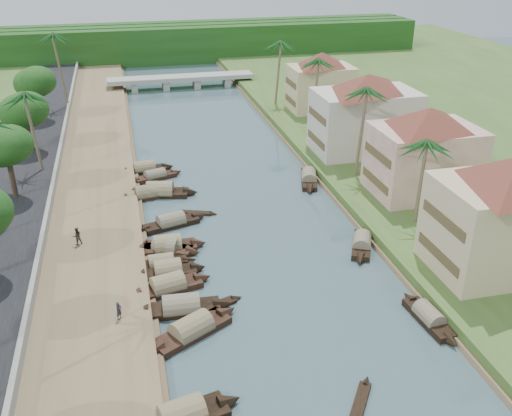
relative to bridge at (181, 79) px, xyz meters
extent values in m
plane|color=#3B5359|center=(0.00, -72.00, -1.72)|extent=(220.00, 220.00, 0.00)
cube|color=brown|center=(-16.00, -52.00, -1.32)|extent=(10.00, 180.00, 0.80)
cube|color=#335321|center=(19.00, -52.00, -1.12)|extent=(16.00, 180.00, 1.20)
cube|color=black|center=(-24.50, -52.00, -1.02)|extent=(8.00, 180.00, 1.40)
cube|color=slate|center=(-20.20, -52.00, -0.37)|extent=(0.40, 180.00, 1.10)
cube|color=#19380F|center=(0.00, 23.00, 2.28)|extent=(120.00, 4.00, 8.00)
cube|color=#19380F|center=(0.00, 28.00, 2.28)|extent=(120.00, 4.00, 8.00)
cube|color=#19380F|center=(0.00, 33.00, 2.28)|extent=(120.00, 4.00, 8.00)
cube|color=gray|center=(0.00, 0.00, 0.28)|extent=(28.00, 4.00, 0.80)
cube|color=gray|center=(-9.00, 0.00, -0.82)|extent=(1.20, 3.50, 1.80)
cube|color=gray|center=(-3.00, 0.00, -0.82)|extent=(1.20, 3.50, 1.80)
cube|color=gray|center=(3.00, 0.00, -0.82)|extent=(1.20, 3.50, 1.80)
cube|color=gray|center=(9.00, 0.00, -0.82)|extent=(1.20, 3.50, 1.80)
cube|color=tan|center=(19.00, -74.00, 3.48)|extent=(12.00, 8.00, 8.00)
cube|color=brown|center=(12.95, -74.00, 1.48)|extent=(0.10, 6.40, 0.90)
cube|color=brown|center=(12.95, -74.00, 4.68)|extent=(0.10, 6.40, 0.90)
cube|color=beige|center=(20.00, -58.00, 3.23)|extent=(11.00, 8.00, 7.50)
pyramid|color=brown|center=(20.00, -58.00, 8.08)|extent=(14.11, 14.11, 2.20)
cube|color=brown|center=(14.45, -58.00, 1.35)|extent=(0.10, 6.40, 0.90)
cube|color=brown|center=(14.45, -58.00, 4.35)|extent=(0.10, 6.40, 0.90)
cube|color=beige|center=(19.00, -44.00, 3.48)|extent=(13.00, 8.00, 8.00)
pyramid|color=brown|center=(19.00, -44.00, 8.58)|extent=(15.59, 15.59, 2.20)
cube|color=brown|center=(12.45, -44.00, 1.48)|extent=(0.10, 6.40, 0.90)
cube|color=brown|center=(12.45, -44.00, 4.68)|extent=(0.10, 6.40, 0.90)
cube|color=tan|center=(20.00, -24.00, 2.98)|extent=(10.00, 7.00, 7.00)
pyramid|color=brown|center=(20.00, -24.00, 7.58)|extent=(12.62, 12.62, 2.20)
cube|color=brown|center=(14.95, -24.00, 1.23)|extent=(0.10, 5.60, 0.90)
cube|color=brown|center=(14.95, -24.00, 4.03)|extent=(0.10, 5.60, 0.90)
cone|color=black|center=(-6.76, -83.40, -1.44)|extent=(2.06, 2.19, 2.05)
cylinder|color=#827352|center=(-9.91, -84.11, -1.14)|extent=(4.80, 3.08, 2.15)
cube|color=black|center=(-8.20, -75.71, -1.52)|extent=(6.55, 4.89, 0.70)
cone|color=black|center=(-5.11, -73.96, -1.44)|extent=(2.48, 2.47, 2.00)
cone|color=black|center=(-11.29, -77.46, -1.44)|extent=(2.48, 2.47, 2.00)
cylinder|color=#827352|center=(-8.20, -75.71, -1.14)|extent=(5.28, 4.22, 2.08)
cube|color=black|center=(-8.62, -72.65, -1.52)|extent=(6.30, 2.33, 0.70)
cone|color=black|center=(-5.18, -72.85, -1.44)|extent=(1.88, 1.88, 1.98)
cone|color=black|center=(-12.06, -72.45, -1.44)|extent=(1.88, 1.88, 1.98)
cylinder|color=gray|center=(-8.62, -72.65, -1.14)|extent=(4.85, 2.33, 2.06)
cube|color=black|center=(-9.35, -69.37, -1.52)|extent=(6.05, 3.26, 0.70)
cone|color=black|center=(-6.25, -68.61, -1.44)|extent=(2.04, 2.10, 1.94)
cone|color=black|center=(-12.46, -70.13, -1.44)|extent=(2.04, 2.10, 1.94)
cylinder|color=#827352|center=(-9.35, -69.37, -1.14)|extent=(4.75, 3.02, 2.03)
cube|color=black|center=(-9.13, -66.98, -1.52)|extent=(5.05, 2.18, 0.70)
cone|color=black|center=(-6.39, -66.82, -1.44)|extent=(1.56, 1.80, 1.88)
cone|color=black|center=(-11.88, -67.13, -1.44)|extent=(1.56, 1.80, 1.88)
cylinder|color=#827352|center=(-9.13, -66.98, -1.14)|extent=(3.89, 2.19, 1.99)
cube|color=black|center=(-8.88, -62.69, -1.52)|extent=(5.23, 3.86, 0.70)
cone|color=black|center=(-6.43, -63.95, -1.44)|extent=(2.03, 2.09, 1.76)
cone|color=black|center=(-11.33, -61.42, -1.44)|extent=(2.03, 2.09, 1.76)
cylinder|color=gray|center=(-8.88, -62.69, -1.14)|extent=(4.22, 3.39, 1.85)
cube|color=black|center=(-9.58, -65.43, -1.52)|extent=(4.75, 1.60, 0.70)
cone|color=black|center=(-6.96, -65.36, -1.44)|extent=(1.39, 1.37, 1.49)
cone|color=black|center=(-12.19, -65.49, -1.44)|extent=(1.39, 1.37, 1.49)
cylinder|color=#827352|center=(-9.58, -65.43, -1.14)|extent=(3.64, 1.63, 1.54)
cube|color=black|center=(-8.72, -62.51, -1.52)|extent=(5.46, 2.10, 0.70)
cone|color=black|center=(-5.70, -62.47, -1.44)|extent=(1.62, 1.84, 1.99)
cone|color=black|center=(-11.74, -62.54, -1.44)|extent=(1.62, 1.84, 1.99)
cylinder|color=#827352|center=(-8.72, -62.51, -1.14)|extent=(4.18, 2.16, 2.11)
cube|color=black|center=(-7.88, -57.59, -1.52)|extent=(6.05, 3.31, 0.70)
cone|color=black|center=(-4.79, -56.67, -1.44)|extent=(2.03, 1.96, 1.74)
cone|color=black|center=(-10.97, -58.51, -1.44)|extent=(2.03, 1.96, 1.74)
cylinder|color=gray|center=(-7.88, -57.59, -1.14)|extent=(4.76, 2.99, 1.80)
cube|color=black|center=(-9.76, -49.87, -1.52)|extent=(6.04, 2.94, 0.70)
cone|color=black|center=(-6.60, -49.27, -1.44)|extent=(1.96, 1.99, 1.89)
cone|color=black|center=(-12.93, -50.47, -1.44)|extent=(1.96, 1.99, 1.89)
cylinder|color=#827352|center=(-9.76, -49.87, -1.14)|extent=(4.71, 2.76, 1.97)
cube|color=black|center=(-8.34, -49.55, -1.52)|extent=(6.71, 3.52, 0.70)
cone|color=black|center=(-4.87, -50.31, -1.44)|extent=(2.24, 2.32, 2.17)
cone|color=black|center=(-11.80, -48.78, -1.44)|extent=(2.24, 2.32, 2.17)
cylinder|color=#827352|center=(-8.34, -49.55, -1.14)|extent=(5.25, 3.28, 2.28)
cube|color=black|center=(-8.51, -44.67, -1.52)|extent=(5.41, 3.06, 0.70)
cone|color=black|center=(-5.77, -43.74, -1.44)|extent=(1.82, 1.71, 1.48)
cone|color=black|center=(-11.26, -45.61, -1.44)|extent=(1.82, 1.71, 1.48)
cylinder|color=gray|center=(-8.51, -44.67, -1.14)|extent=(4.26, 2.71, 1.51)
cube|color=black|center=(-9.65, -41.95, -1.52)|extent=(5.63, 2.35, 0.70)
cone|color=black|center=(-6.63, -41.63, -1.44)|extent=(1.74, 1.76, 1.78)
cone|color=black|center=(-12.67, -42.27, -1.44)|extent=(1.74, 1.76, 1.78)
cylinder|color=#827352|center=(-9.65, -41.95, -1.14)|extent=(4.35, 2.28, 1.85)
cube|color=black|center=(10.08, -78.45, -1.52)|extent=(1.97, 5.49, 0.70)
cone|color=black|center=(9.83, -75.47, -1.44)|extent=(1.50, 1.63, 1.55)
cone|color=black|center=(10.33, -81.43, -1.44)|extent=(1.50, 1.63, 1.55)
cylinder|color=gray|center=(10.08, -78.45, -1.14)|extent=(1.92, 4.23, 1.59)
cube|color=black|center=(9.58, -66.36, -1.52)|extent=(3.85, 5.59, 0.70)
cone|color=black|center=(10.86, -63.66, -1.44)|extent=(2.05, 2.06, 1.71)
cone|color=black|center=(8.29, -69.06, -1.44)|extent=(2.05, 2.06, 1.71)
cylinder|color=gray|center=(9.58, -66.36, -1.14)|extent=(3.37, 4.48, 1.78)
cube|color=black|center=(9.72, -49.72, -1.52)|extent=(3.44, 6.46, 0.70)
cone|color=black|center=(10.68, -46.40, -1.44)|extent=(2.03, 2.14, 1.80)
cone|color=black|center=(8.76, -53.03, -1.44)|extent=(2.03, 2.14, 1.80)
cylinder|color=gray|center=(9.72, -49.72, -1.14)|extent=(3.10, 5.07, 1.85)
cube|color=black|center=(1.28, -85.53, -1.62)|extent=(3.09, 4.00, 0.35)
cone|color=black|center=(2.65, -83.53, -1.62)|extent=(1.26, 1.33, 0.78)
cube|color=black|center=(-6.01, -72.68, -1.62)|extent=(3.97, 2.09, 0.35)
cone|color=black|center=(-3.93, -71.97, -1.62)|extent=(1.20, 1.14, 0.87)
cone|color=black|center=(-8.08, -73.40, -1.62)|extent=(1.20, 1.14, 0.87)
cube|color=black|center=(-5.03, -55.34, -1.62)|extent=(3.53, 1.85, 0.35)
cone|color=black|center=(-3.17, -56.01, -1.62)|extent=(1.06, 0.96, 0.70)
cone|color=black|center=(-6.88, -54.67, -1.62)|extent=(1.06, 0.96, 0.70)
cylinder|color=brown|center=(16.00, -64.63, 3.78)|extent=(0.54, 0.36, 8.61)
sphere|color=#1B521F|center=(16.00, -64.63, 7.91)|extent=(3.20, 3.20, 3.20)
cylinder|color=brown|center=(15.00, -51.75, 4.77)|extent=(0.95, 0.36, 10.58)
sphere|color=#1B521F|center=(15.00, -51.75, 9.85)|extent=(3.20, 3.20, 3.20)
cylinder|color=brown|center=(16.00, -32.73, 4.50)|extent=(0.74, 0.36, 10.05)
sphere|color=#1B521F|center=(16.00, -32.73, 9.32)|extent=(3.20, 3.20, 3.20)
cylinder|color=brown|center=(-22.00, -41.72, 4.43)|extent=(0.95, 0.36, 9.52)
sphere|color=#1B521F|center=(-22.00, -41.72, 9.00)|extent=(3.20, 3.20, 3.20)
cylinder|color=brown|center=(14.00, -18.98, 4.62)|extent=(1.20, 0.36, 10.28)
sphere|color=#1B521F|center=(14.00, -18.98, 9.56)|extent=(3.20, 3.20, 3.20)
cylinder|color=brown|center=(-20.50, -12.97, 5.53)|extent=(1.32, 0.36, 11.70)
sphere|color=#1B521F|center=(-20.50, -12.97, 11.15)|extent=(3.20, 3.20, 3.20)
cylinder|color=#3F2E24|center=(-24.00, -49.02, 1.63)|extent=(0.60, 0.60, 3.99)
ellipsoid|color=#19380F|center=(-24.00, -49.02, 5.44)|extent=(5.08, 5.08, 4.17)
cylinder|color=#3F2E24|center=(-24.00, -33.83, 1.48)|extent=(0.60, 0.60, 3.68)
ellipsoid|color=#19380F|center=(-24.00, -33.83, 4.99)|extent=(5.53, 5.53, 4.55)
cylinder|color=#3F2E24|center=(-24.00, -19.66, 1.59)|extent=(0.60, 0.60, 3.91)
ellipsoid|color=#19380F|center=(-24.00, -19.66, 5.33)|extent=(5.43, 5.43, 4.46)
cylinder|color=#3F2E24|center=(24.00, -40.71, 1.18)|extent=(0.60, 0.60, 3.49)
ellipsoid|color=#19380F|center=(24.00, -40.71, 4.52)|extent=(4.46, 4.46, 3.67)
imported|color=#282830|center=(-13.43, -73.49, -0.17)|extent=(0.63, 0.65, 1.50)
imported|color=#393328|center=(-17.01, -60.71, -0.04)|extent=(1.04, 0.93, 1.76)
camera|label=1|loc=(-11.56, -110.60, 25.92)|focal=40.00mm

